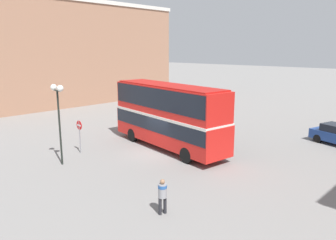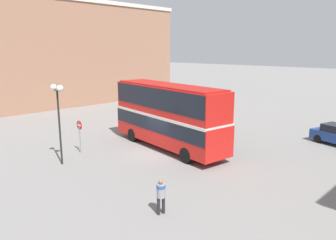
# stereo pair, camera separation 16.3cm
# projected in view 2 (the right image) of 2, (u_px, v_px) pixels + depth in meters

# --- Properties ---
(ground_plane) EXTENTS (240.00, 240.00, 0.00)m
(ground_plane) POSITION_uv_depth(u_px,v_px,m) (155.00, 153.00, 23.88)
(ground_plane) COLOR gray
(building_row_left) EXTENTS (9.77, 30.38, 13.74)m
(building_row_left) POSITION_uv_depth(u_px,v_px,m) (72.00, 53.00, 46.07)
(building_row_left) COLOR #9E7056
(building_row_left) RESTS_ON ground_plane
(double_decker_bus) EXTENTS (10.99, 3.97, 4.86)m
(double_decker_bus) POSITION_uv_depth(u_px,v_px,m) (168.00, 112.00, 24.49)
(double_decker_bus) COLOR red
(double_decker_bus) RESTS_ON ground_plane
(pedestrian_foreground) EXTENTS (0.51, 0.51, 1.69)m
(pedestrian_foreground) POSITION_uv_depth(u_px,v_px,m) (161.00, 193.00, 14.83)
(pedestrian_foreground) COLOR #232328
(pedestrian_foreground) RESTS_ON ground_plane
(street_lamp_twin_globe) EXTENTS (1.24, 0.40, 5.25)m
(street_lamp_twin_globe) POSITION_uv_depth(u_px,v_px,m) (58.00, 102.00, 20.66)
(street_lamp_twin_globe) COLOR black
(street_lamp_twin_globe) RESTS_ON ground_plane
(no_entry_sign) EXTENTS (0.67, 0.08, 2.40)m
(no_entry_sign) POSITION_uv_depth(u_px,v_px,m) (80.00, 131.00, 23.59)
(no_entry_sign) COLOR gray
(no_entry_sign) RESTS_ON ground_plane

